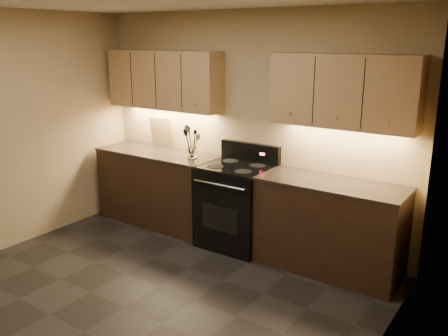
{
  "coord_description": "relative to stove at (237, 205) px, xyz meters",
  "views": [
    {
      "loc": [
        2.82,
        -2.55,
        2.29
      ],
      "look_at": [
        0.07,
        1.45,
        0.96
      ],
      "focal_mm": 38.0,
      "sensor_mm": 36.0,
      "label": 1
    }
  ],
  "objects": [
    {
      "name": "steel_spatula",
      "position": [
        -0.6,
        0.0,
        0.64
      ],
      "size": [
        0.2,
        0.13,
        0.35
      ],
      "primitive_type": null,
      "rotation": [
        0.04,
        -0.3,
        -0.39
      ],
      "color": "silver",
      "rests_on": "utensil_crock"
    },
    {
      "name": "counter_right",
      "position": [
        1.1,
        0.02,
        -0.01
      ],
      "size": [
        1.46,
        0.62,
        0.93
      ],
      "color": "black",
      "rests_on": "ground"
    },
    {
      "name": "wall_back",
      "position": [
        -0.08,
        0.32,
        0.82
      ],
      "size": [
        4.0,
        0.04,
        2.6
      ],
      "primitive_type": "cube",
      "color": "tan",
      "rests_on": "ground"
    },
    {
      "name": "upper_cab_left",
      "position": [
        -1.18,
        0.17,
        1.32
      ],
      "size": [
        1.6,
        0.3,
        0.7
      ],
      "primitive_type": "cube",
      "color": "#AD7A56",
      "rests_on": "wall_back"
    },
    {
      "name": "counter_left",
      "position": [
        -1.18,
        0.02,
        -0.01
      ],
      "size": [
        1.62,
        0.62,
        0.93
      ],
      "color": "black",
      "rests_on": "ground"
    },
    {
      "name": "utensil_crock",
      "position": [
        -0.62,
        -0.0,
        0.51
      ],
      "size": [
        0.12,
        0.12,
        0.14
      ],
      "color": "white",
      "rests_on": "counter_left"
    },
    {
      "name": "stove",
      "position": [
        0.0,
        0.0,
        0.0
      ],
      "size": [
        0.76,
        0.68,
        1.14
      ],
      "color": "black",
      "rests_on": "ground"
    },
    {
      "name": "upper_cab_right",
      "position": [
        1.1,
        0.17,
        1.32
      ],
      "size": [
        1.44,
        0.3,
        0.7
      ],
      "primitive_type": "cube",
      "color": "#AD7A56",
      "rests_on": "wall_back"
    },
    {
      "name": "cutting_board",
      "position": [
        -1.33,
        0.26,
        0.65
      ],
      "size": [
        0.33,
        0.16,
        0.4
      ],
      "primitive_type": "cube",
      "rotation": [
        0.22,
        0.0,
        0.17
      ],
      "color": "tan",
      "rests_on": "counter_left"
    },
    {
      "name": "outlet_plate",
      "position": [
        -1.38,
        0.31,
        0.64
      ],
      "size": [
        0.08,
        0.01,
        0.12
      ],
      "primitive_type": "cube",
      "color": "#B2B5BA",
      "rests_on": "wall_back"
    },
    {
      "name": "wooden_spoon",
      "position": [
        -0.65,
        -0.01,
        0.62
      ],
      "size": [
        0.19,
        0.07,
        0.3
      ],
      "primitive_type": null,
      "rotation": [
        0.04,
        0.43,
        0.16
      ],
      "color": "tan",
      "rests_on": "utensil_crock"
    },
    {
      "name": "wall_right",
      "position": [
        1.92,
        -1.68,
        0.82
      ],
      "size": [
        0.04,
        4.0,
        2.6
      ],
      "primitive_type": "cube",
      "color": "tan",
      "rests_on": "ground"
    },
    {
      "name": "floor",
      "position": [
        -0.08,
        -1.68,
        -0.48
      ],
      "size": [
        4.0,
        4.0,
        0.0
      ],
      "primitive_type": "plane",
      "color": "black",
      "rests_on": "ground"
    },
    {
      "name": "steel_skimmer",
      "position": [
        -0.59,
        -0.01,
        0.65
      ],
      "size": [
        0.21,
        0.12,
        0.38
      ],
      "primitive_type": null,
      "rotation": [
        -0.11,
        -0.34,
        0.1
      ],
      "color": "silver",
      "rests_on": "utensil_crock"
    },
    {
      "name": "black_spoon",
      "position": [
        -0.64,
        0.01,
        0.64
      ],
      "size": [
        0.1,
        0.15,
        0.35
      ],
      "primitive_type": null,
      "rotation": [
        0.26,
        -0.07,
        -0.14
      ],
      "color": "black",
      "rests_on": "utensil_crock"
    },
    {
      "name": "black_turner",
      "position": [
        -0.61,
        -0.01,
        0.63
      ],
      "size": [
        0.1,
        0.17,
        0.34
      ],
      "primitive_type": null,
      "rotation": [
        -0.25,
        0.01,
        0.18
      ],
      "color": "black",
      "rests_on": "utensil_crock"
    }
  ]
}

